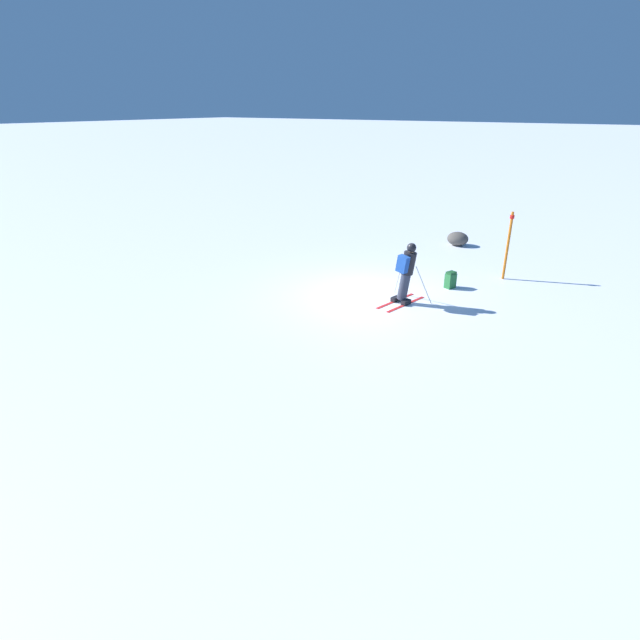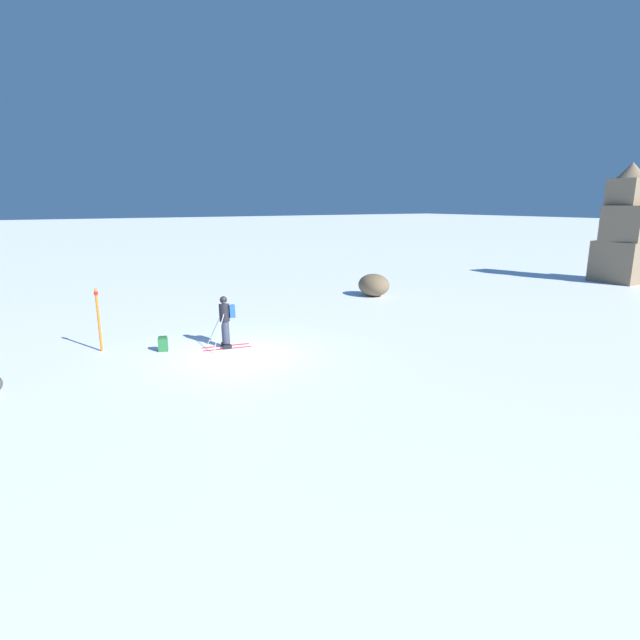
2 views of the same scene
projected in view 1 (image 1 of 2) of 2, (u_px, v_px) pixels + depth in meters
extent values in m
plane|color=white|center=(369.00, 296.00, 14.25)|extent=(300.00, 300.00, 0.00)
cube|color=red|center=(406.00, 304.00, 13.63)|extent=(0.41, 1.60, 0.01)
cube|color=red|center=(395.00, 301.00, 13.86)|extent=(0.41, 1.60, 0.01)
cube|color=black|center=(406.00, 302.00, 13.60)|extent=(0.19, 0.30, 0.12)
cube|color=black|center=(395.00, 299.00, 13.84)|extent=(0.19, 0.30, 0.12)
cylinder|color=#2D3342|center=(404.00, 286.00, 13.50)|extent=(0.41, 0.33, 0.79)
cylinder|color=black|center=(409.00, 263.00, 13.17)|extent=(0.48, 0.42, 0.64)
sphere|color=tan|center=(411.00, 249.00, 12.98)|extent=(0.28, 0.26, 0.24)
sphere|color=black|center=(412.00, 248.00, 12.96)|extent=(0.32, 0.30, 0.28)
cube|color=#194293|center=(403.00, 264.00, 12.99)|extent=(0.37, 0.24, 0.47)
cylinder|color=#B7B7BC|center=(424.00, 286.00, 13.39)|extent=(0.38, 0.47, 1.13)
cylinder|color=#B7B7BC|center=(399.00, 277.00, 13.93)|extent=(0.49, 0.63, 1.19)
cube|color=#236633|center=(450.00, 281.00, 14.79)|extent=(0.31, 0.36, 0.44)
cube|color=#1A4C26|center=(451.00, 273.00, 14.69)|extent=(0.28, 0.32, 0.06)
ellipsoid|color=#4C4742|center=(458.00, 239.00, 19.23)|extent=(0.81, 0.69, 0.53)
cylinder|color=orange|center=(508.00, 246.00, 15.23)|extent=(0.08, 0.08, 2.10)
cylinder|color=red|center=(512.00, 217.00, 14.87)|extent=(0.13, 0.13, 0.10)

